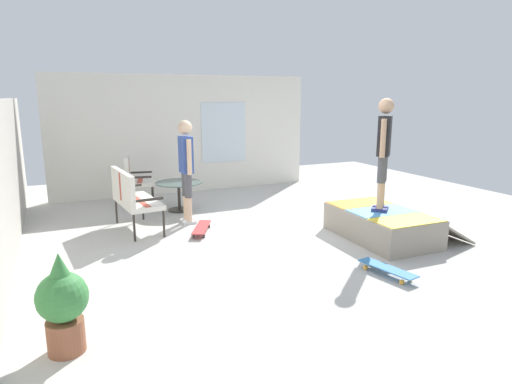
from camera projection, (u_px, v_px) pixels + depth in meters
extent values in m
cube|color=beige|center=(281.00, 235.00, 7.36)|extent=(12.00, 12.00, 0.10)
cube|color=white|center=(185.00, 134.00, 10.23)|extent=(0.20, 6.00, 2.67)
cube|color=silver|center=(224.00, 132.00, 10.49)|extent=(0.03, 1.10, 1.40)
cube|color=gray|center=(381.00, 225.00, 6.96)|extent=(1.74, 1.09, 0.44)
cube|color=yellow|center=(407.00, 220.00, 6.40)|extent=(0.58, 1.01, 0.01)
cube|color=#4C99D8|center=(382.00, 211.00, 6.92)|extent=(0.58, 1.01, 0.01)
cube|color=orange|center=(360.00, 203.00, 7.43)|extent=(0.58, 1.01, 0.01)
cylinder|color=#B2B2B7|center=(355.00, 216.00, 6.73)|extent=(1.65, 0.10, 0.05)
cube|color=gray|center=(420.00, 221.00, 7.27)|extent=(1.69, 0.68, 0.37)
cylinder|color=#2D2823|center=(164.00, 223.00, 7.05)|extent=(0.04, 0.04, 0.44)
cylinder|color=#2D2823|center=(143.00, 208.00, 8.04)|extent=(0.04, 0.04, 0.44)
cylinder|color=#2D2823|center=(134.00, 228.00, 6.82)|extent=(0.04, 0.04, 0.44)
cylinder|color=#2D2823|center=(116.00, 211.00, 7.81)|extent=(0.04, 0.04, 0.44)
cube|color=silver|center=(138.00, 202.00, 7.37)|extent=(1.30, 0.66, 0.08)
cube|color=#B74738|center=(138.00, 199.00, 7.36)|extent=(1.21, 0.21, 0.00)
cube|color=silver|center=(123.00, 186.00, 7.19)|extent=(1.25, 0.20, 0.50)
cube|color=#B74738|center=(123.00, 186.00, 7.19)|extent=(0.11, 0.09, 0.46)
cube|color=#2D2823|center=(148.00, 200.00, 6.82)|extent=(0.08, 0.47, 0.04)
cube|color=#2D2823|center=(128.00, 186.00, 7.85)|extent=(0.08, 0.47, 0.04)
cylinder|color=#2D2823|center=(153.00, 197.00, 8.85)|extent=(0.04, 0.04, 0.44)
cylinder|color=#2D2823|center=(153.00, 192.00, 9.37)|extent=(0.04, 0.04, 0.44)
cylinder|color=#2D2823|center=(128.00, 198.00, 8.76)|extent=(0.04, 0.04, 0.44)
cylinder|color=#2D2823|center=(130.00, 193.00, 9.27)|extent=(0.04, 0.04, 0.44)
cube|color=silver|center=(140.00, 182.00, 9.01)|extent=(0.73, 0.67, 0.08)
cube|color=#B74738|center=(140.00, 180.00, 9.00)|extent=(0.59, 0.22, 0.00)
cube|color=silver|center=(127.00, 169.00, 8.90)|extent=(0.62, 0.21, 0.50)
cube|color=#B74738|center=(127.00, 169.00, 8.90)|extent=(0.12, 0.10, 0.46)
cube|color=#2D2823|center=(139.00, 177.00, 8.70)|extent=(0.14, 0.47, 0.04)
cube|color=#2D2823|center=(140.00, 172.00, 9.25)|extent=(0.14, 0.47, 0.04)
cylinder|color=#2D2823|center=(179.00, 197.00, 8.64)|extent=(0.06, 0.06, 0.55)
cylinder|color=#2D2823|center=(180.00, 210.00, 8.69)|extent=(0.44, 0.44, 0.03)
cylinder|color=#425651|center=(179.00, 183.00, 8.58)|extent=(0.90, 0.90, 0.02)
cube|color=silver|center=(189.00, 222.00, 7.80)|extent=(0.11, 0.24, 0.05)
cylinder|color=beige|center=(189.00, 209.00, 7.75)|extent=(0.10, 0.10, 0.43)
cylinder|color=#4C4C51|center=(188.00, 186.00, 7.66)|extent=(0.13, 0.13, 0.43)
cube|color=silver|center=(187.00, 220.00, 7.95)|extent=(0.11, 0.24, 0.05)
cylinder|color=beige|center=(186.00, 207.00, 7.90)|extent=(0.10, 0.10, 0.43)
cylinder|color=#4C4C51|center=(185.00, 184.00, 7.81)|extent=(0.13, 0.13, 0.43)
cube|color=#334C99|center=(186.00, 155.00, 7.62)|extent=(0.32, 0.18, 0.63)
sphere|color=beige|center=(185.00, 127.00, 7.52)|extent=(0.24, 0.24, 0.24)
cylinder|color=beige|center=(189.00, 157.00, 7.45)|extent=(0.08, 0.08, 0.60)
cylinder|color=beige|center=(183.00, 154.00, 7.80)|extent=(0.08, 0.08, 0.60)
cube|color=navy|center=(379.00, 210.00, 6.84)|extent=(0.25, 0.25, 0.05)
cylinder|color=tan|center=(380.00, 196.00, 6.79)|extent=(0.10, 0.10, 0.41)
cylinder|color=#4C4C51|center=(382.00, 170.00, 6.71)|extent=(0.13, 0.13, 0.41)
cube|color=navy|center=(380.00, 207.00, 7.00)|extent=(0.25, 0.25, 0.05)
cylinder|color=tan|center=(381.00, 193.00, 6.95)|extent=(0.10, 0.10, 0.41)
cylinder|color=#4C4C51|center=(383.00, 168.00, 6.86)|extent=(0.13, 0.13, 0.41)
cube|color=#262628|center=(384.00, 136.00, 6.68)|extent=(0.35, 0.35, 0.60)
sphere|color=tan|center=(386.00, 106.00, 6.58)|extent=(0.23, 0.23, 0.23)
cylinder|color=tan|center=(383.00, 138.00, 6.50)|extent=(0.08, 0.08, 0.57)
cylinder|color=tan|center=(386.00, 136.00, 6.87)|extent=(0.08, 0.08, 0.57)
cube|color=#B23838|center=(202.00, 227.00, 7.29)|extent=(0.80, 0.55, 0.02)
cylinder|color=#333333|center=(209.00, 226.00, 7.57)|extent=(0.06, 0.05, 0.06)
cylinder|color=#333333|center=(200.00, 226.00, 7.58)|extent=(0.06, 0.05, 0.06)
cylinder|color=#333333|center=(204.00, 236.00, 7.03)|extent=(0.06, 0.05, 0.06)
cylinder|color=#333333|center=(194.00, 236.00, 7.03)|extent=(0.06, 0.05, 0.06)
cube|color=#3372B2|center=(387.00, 268.00, 5.56)|extent=(0.82, 0.35, 0.02)
cylinder|color=gold|center=(374.00, 265.00, 5.84)|extent=(0.06, 0.04, 0.06)
cylinder|color=gold|center=(365.00, 268.00, 5.75)|extent=(0.06, 0.04, 0.06)
cylinder|color=gold|center=(410.00, 279.00, 5.40)|extent=(0.06, 0.04, 0.06)
cylinder|color=gold|center=(402.00, 282.00, 5.31)|extent=(0.06, 0.04, 0.06)
cylinder|color=brown|center=(66.00, 336.00, 3.89)|extent=(0.32, 0.32, 0.30)
sphere|color=#387F3D|center=(62.00, 297.00, 3.81)|extent=(0.44, 0.44, 0.44)
cone|color=#387F3D|center=(59.00, 269.00, 3.76)|extent=(0.24, 0.24, 0.28)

